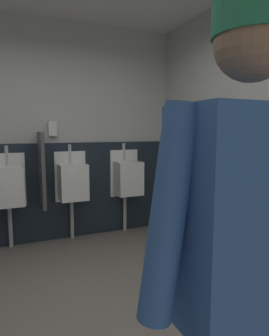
{
  "coord_description": "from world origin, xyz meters",
  "views": [
    {
      "loc": [
        -0.46,
        -1.89,
        1.42
      ],
      "look_at": [
        0.08,
        -0.66,
        1.25
      ],
      "focal_mm": 31.88,
      "sensor_mm": 36.0,
      "label": 1
    }
  ],
  "objects_px": {
    "urinal_left": "(8,186)",
    "person": "(245,266)",
    "soap_dispenser": "(52,129)",
    "urinal_middle": "(72,181)",
    "urinal_right": "(127,178)"
  },
  "relations": [
    {
      "from": "urinal_left",
      "to": "person",
      "type": "bearing_deg",
      "value": -79.08
    },
    {
      "from": "soap_dispenser",
      "to": "urinal_right",
      "type": "bearing_deg",
      "value": -7.12
    },
    {
      "from": "urinal_right",
      "to": "person",
      "type": "distance_m",
      "value": 3.24
    },
    {
      "from": "urinal_right",
      "to": "soap_dispenser",
      "type": "relative_size",
      "value": 6.89
    },
    {
      "from": "urinal_middle",
      "to": "urinal_right",
      "type": "distance_m",
      "value": 0.75
    },
    {
      "from": "soap_dispenser",
      "to": "urinal_middle",
      "type": "bearing_deg",
      "value": -30.14
    },
    {
      "from": "urinal_left",
      "to": "person",
      "type": "height_order",
      "value": "person"
    },
    {
      "from": "person",
      "to": "urinal_left",
      "type": "bearing_deg",
      "value": 100.92
    },
    {
      "from": "urinal_left",
      "to": "urinal_middle",
      "type": "height_order",
      "value": "same"
    },
    {
      "from": "urinal_middle",
      "to": "soap_dispenser",
      "type": "relative_size",
      "value": 6.89
    },
    {
      "from": "urinal_left",
      "to": "urinal_right",
      "type": "xyz_separation_m",
      "value": [
        1.5,
        0.0,
        0.0
      ]
    },
    {
      "from": "urinal_left",
      "to": "soap_dispenser",
      "type": "distance_m",
      "value": 0.87
    },
    {
      "from": "urinal_left",
      "to": "urinal_middle",
      "type": "relative_size",
      "value": 1.0
    },
    {
      "from": "urinal_right",
      "to": "urinal_left",
      "type": "bearing_deg",
      "value": 180.0
    },
    {
      "from": "urinal_left",
      "to": "urinal_right",
      "type": "height_order",
      "value": "same"
    }
  ]
}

